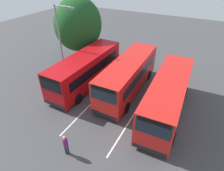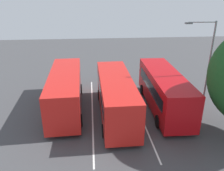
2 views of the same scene
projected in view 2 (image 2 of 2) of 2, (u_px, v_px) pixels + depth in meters
ground_plane at (115, 110)px, 19.81m from camera, size 69.18×69.18×0.00m
bus_far_left at (164, 89)px, 19.59m from camera, size 9.74×2.87×3.27m
bus_center_left at (116, 95)px, 18.44m from camera, size 9.71×2.76×3.27m
bus_center_right at (66, 90)px, 19.50m from camera, size 9.76×2.93×3.27m
pedestrian at (113, 71)px, 26.84m from camera, size 0.44×0.44×1.69m
street_lamp at (207, 61)px, 18.38m from camera, size 0.33×2.49×7.60m
lane_stripe_outer_left at (138, 109)px, 19.98m from camera, size 14.12×0.13×0.01m
lane_stripe_inner_left at (92, 111)px, 19.64m from camera, size 14.12×0.13×0.01m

